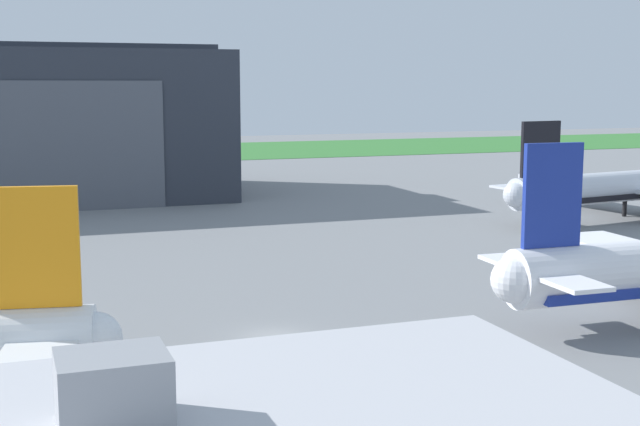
{
  "coord_description": "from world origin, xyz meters",
  "views": [
    {
      "loc": [
        -16.2,
        -53.6,
        16.59
      ],
      "look_at": [
        9.87,
        17.93,
        5.3
      ],
      "focal_mm": 48.88,
      "sensor_mm": 36.0,
      "label": 1
    }
  ],
  "objects": [
    {
      "name": "ground_plane",
      "position": [
        0.0,
        0.0,
        0.0
      ],
      "size": [
        440.0,
        440.0,
        0.0
      ],
      "primitive_type": "plane",
      "color": "slate"
    },
    {
      "name": "grass_field_strip",
      "position": [
        0.0,
        159.77,
        0.04
      ],
      "size": [
        440.0,
        56.0,
        0.08
      ],
      "primitive_type": "cube",
      "color": "#347632",
      "rests_on": "ground_plane"
    }
  ]
}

